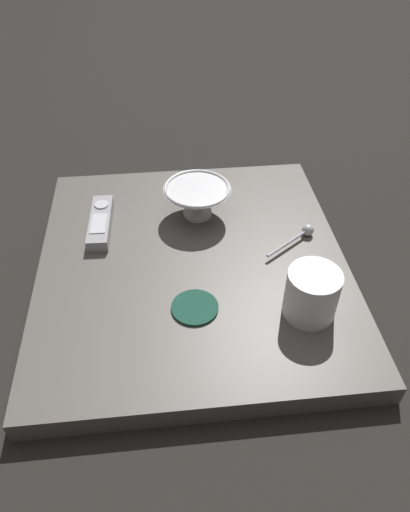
{
  "coord_description": "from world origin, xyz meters",
  "views": [
    {
      "loc": [
        -0.05,
        -0.69,
        0.68
      ],
      "look_at": [
        0.02,
        -0.02,
        0.06
      ],
      "focal_mm": 33.55,
      "sensor_mm": 36.0,
      "label": 1
    }
  ],
  "objects_px": {
    "cereal_bowl": "(197,199)",
    "drink_coaster": "(195,307)",
    "tv_remote_near": "(101,222)",
    "coffee_mug": "(312,294)",
    "teaspoon": "(303,233)"
  },
  "relations": [
    {
      "from": "coffee_mug",
      "to": "tv_remote_near",
      "type": "bearing_deg",
      "value": 143.57
    },
    {
      "from": "teaspoon",
      "to": "tv_remote_near",
      "type": "xyz_separation_m",
      "value": [
        -0.42,
        0.08,
        0.0
      ]
    },
    {
      "from": "coffee_mug",
      "to": "tv_remote_near",
      "type": "height_order",
      "value": "coffee_mug"
    },
    {
      "from": "cereal_bowl",
      "to": "drink_coaster",
      "type": "relative_size",
      "value": 1.71
    },
    {
      "from": "teaspoon",
      "to": "tv_remote_near",
      "type": "bearing_deg",
      "value": 169.5
    },
    {
      "from": "teaspoon",
      "to": "tv_remote_near",
      "type": "height_order",
      "value": "tv_remote_near"
    },
    {
      "from": "drink_coaster",
      "to": "teaspoon",
      "type": "bearing_deg",
      "value": 35.49
    },
    {
      "from": "cereal_bowl",
      "to": "coffee_mug",
      "type": "distance_m",
      "value": 0.34
    },
    {
      "from": "tv_remote_near",
      "to": "coffee_mug",
      "type": "bearing_deg",
      "value": -36.43
    },
    {
      "from": "tv_remote_near",
      "to": "drink_coaster",
      "type": "bearing_deg",
      "value": -54.48
    },
    {
      "from": "teaspoon",
      "to": "drink_coaster",
      "type": "relative_size",
      "value": 1.35
    },
    {
      "from": "cereal_bowl",
      "to": "tv_remote_near",
      "type": "xyz_separation_m",
      "value": [
        -0.21,
        -0.02,
        -0.03
      ]
    },
    {
      "from": "coffee_mug",
      "to": "cereal_bowl",
      "type": "bearing_deg",
      "value": 119.15
    },
    {
      "from": "cereal_bowl",
      "to": "coffee_mug",
      "type": "height_order",
      "value": "coffee_mug"
    },
    {
      "from": "tv_remote_near",
      "to": "drink_coaster",
      "type": "relative_size",
      "value": 1.94
    }
  ]
}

